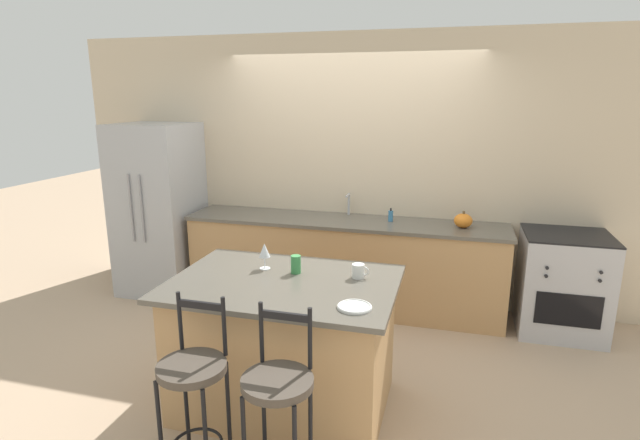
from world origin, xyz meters
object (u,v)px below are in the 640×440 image
bar_stool_near (194,386)px  tumbler_cup (296,264)px  bar_stool_far (278,401)px  dinner_plate (355,307)px  coffee_mug (359,271)px  refrigerator (159,209)px  pumpkin_decoration (463,221)px  wine_glass (264,251)px  oven_range (562,283)px  soap_bottle (391,216)px

bar_stool_near → tumbler_cup: bar_stool_near is taller
bar_stool_far → bar_stool_near: bearing=179.0°
dinner_plate → coffee_mug: 0.49m
refrigerator → tumbler_cup: bearing=-36.5°
bar_stool_near → pumpkin_decoration: pumpkin_decoration is taller
coffee_mug → wine_glass: bearing=179.8°
oven_range → dinner_plate: 2.56m
refrigerator → bar_stool_far: size_ratio=1.72×
refrigerator → bar_stool_near: size_ratio=1.72×
pumpkin_decoration → refrigerator: bearing=-178.7°
coffee_mug → pumpkin_decoration: 1.70m
coffee_mug → soap_bottle: 1.61m
oven_range → pumpkin_decoration: 1.03m
bar_stool_far → pumpkin_decoration: size_ratio=6.29×
bar_stool_far → coffee_mug: bearing=77.3°
bar_stool_near → pumpkin_decoration: bearing=61.2°
bar_stool_far → dinner_plate: bearing=59.2°
oven_range → bar_stool_near: 3.39m
pumpkin_decoration → bar_stool_near: bearing=-118.8°
bar_stool_near → dinner_plate: 0.98m
bar_stool_far → pumpkin_decoration: 2.72m
bar_stool_near → soap_bottle: 2.71m
refrigerator → coffee_mug: size_ratio=15.71×
soap_bottle → tumbler_cup: bearing=-104.8°
oven_range → coffee_mug: size_ratio=7.95×
dinner_plate → soap_bottle: (-0.07, 2.10, 0.04)m
tumbler_cup → refrigerator: bearing=143.5°
tumbler_cup → wine_glass: bearing=173.4°
refrigerator → tumbler_cup: refrigerator is taller
dinner_plate → pumpkin_decoration: pumpkin_decoration is taller
pumpkin_decoration → oven_range: bearing=-1.7°
bar_stool_near → tumbler_cup: 1.06m
refrigerator → tumbler_cup: 2.54m
coffee_mug → refrigerator: bearing=149.0°
bar_stool_far → soap_bottle: (0.22, 2.59, 0.38)m
refrigerator → pumpkin_decoration: refrigerator is taller
dinner_plate → wine_glass: bearing=146.6°
wine_glass → soap_bottle: 1.75m
oven_range → bar_stool_near: bearing=-132.4°
oven_range → pumpkin_decoration: pumpkin_decoration is taller
bar_stool_far → wine_glass: bearing=114.6°
oven_range → coffee_mug: 2.25m
bar_stool_far → wine_glass: 1.18m
coffee_mug → soap_bottle: (0.00, 1.61, -0.00)m
bar_stool_far → dinner_plate: size_ratio=5.26×
oven_range → tumbler_cup: bearing=-142.2°
tumbler_cup → soap_bottle: bearing=75.2°
soap_bottle → wine_glass: bearing=-112.6°
oven_range → coffee_mug: bearing=-135.8°
bar_stool_near → bar_stool_far: size_ratio=1.00×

